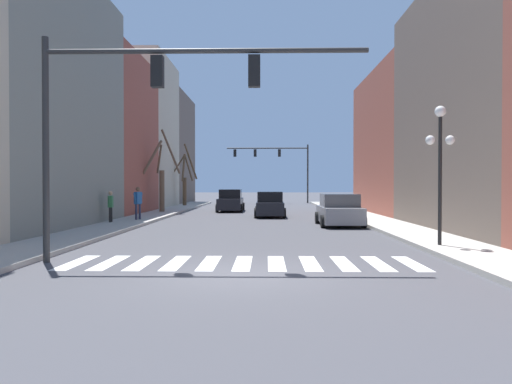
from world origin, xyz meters
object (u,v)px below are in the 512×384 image
pedestrian_on_right_sidewalk (138,200)px  street_tree_right_mid (185,179)px  street_tree_left_near (161,178)px  car_parked_right_mid (231,201)px  pedestrian_waiting_at_curb (111,204)px  car_parked_left_near (270,205)px  traffic_signal_near (144,95)px  street_lamp_right_corner (440,147)px  car_parked_right_near (339,211)px  traffic_signal_far (277,159)px

pedestrian_on_right_sidewalk → street_tree_right_mid: street_tree_right_mid is taller
street_tree_right_mid → street_tree_left_near: 10.80m
car_parked_right_mid → pedestrian_waiting_at_curb: (-5.34, -13.16, 0.31)m
car_parked_right_mid → car_parked_left_near: car_parked_right_mid is taller
pedestrian_waiting_at_curb → pedestrian_on_right_sidewalk: bearing=-29.5°
car_parked_left_near → street_tree_right_mid: bearing=28.9°
car_parked_left_near → pedestrian_on_right_sidewalk: (-7.43, -4.76, 0.46)m
pedestrian_on_right_sidewalk → street_tree_right_mid: size_ratio=0.31×
traffic_signal_near → pedestrian_on_right_sidewalk: traffic_signal_near is taller
car_parked_left_near → street_tree_left_near: street_tree_left_near is taller
street_lamp_right_corner → car_parked_right_near: street_lamp_right_corner is taller
car_parked_right_near → street_tree_right_mid: street_tree_right_mid is taller
street_tree_left_near → car_parked_right_near: bearing=-42.6°
traffic_signal_near → pedestrian_on_right_sidewalk: (-3.90, 14.36, -3.30)m
traffic_signal_far → car_parked_right_mid: (-4.05, -17.46, -4.21)m
car_parked_left_near → pedestrian_on_right_sidewalk: bearing=122.7°
car_parked_right_mid → pedestrian_waiting_at_curb: 14.20m
car_parked_right_mid → pedestrian_on_right_sidewalk: size_ratio=2.66×
car_parked_right_mid → traffic_signal_far: bearing=166.9°
street_lamp_right_corner → pedestrian_on_right_sidewalk: bearing=138.1°
pedestrian_waiting_at_curb → street_tree_left_near: street_tree_left_near is taller
pedestrian_on_right_sidewalk → street_tree_left_near: bearing=26.1°
street_lamp_right_corner → car_parked_right_mid: bearing=110.3°
street_lamp_right_corner → car_parked_left_near: 17.30m
traffic_signal_far → street_tree_right_mid: traffic_signal_far is taller
car_parked_right_near → pedestrian_on_right_sidewalk: (-10.93, 2.19, 0.47)m
car_parked_right_mid → street_tree_left_near: (-4.81, -3.00, 1.80)m
car_parked_left_near → pedestrian_waiting_at_curb: 10.72m
pedestrian_waiting_at_curb → street_tree_right_mid: street_tree_right_mid is taller
car_parked_left_near → pedestrian_waiting_at_curb: pedestrian_waiting_at_curb is taller
street_tree_right_mid → street_lamp_right_corner: bearing=-66.5°
traffic_signal_near → street_tree_left_near: 23.06m
traffic_signal_near → pedestrian_waiting_at_curb: traffic_signal_near is taller
car_parked_left_near → pedestrian_waiting_at_curb: (-8.36, -6.70, 0.34)m
pedestrian_on_right_sidewalk → car_parked_left_near: bearing=-34.1°
street_tree_left_near → traffic_signal_far: bearing=66.6°
traffic_signal_far → car_parked_right_near: size_ratio=2.13×
car_parked_left_near → traffic_signal_far: bearing=-2.5°
pedestrian_waiting_at_curb → street_tree_right_mid: size_ratio=0.28×
pedestrian_on_right_sidewalk → street_tree_right_mid: (-0.44, 19.01, 1.37)m
traffic_signal_near → street_lamp_right_corner: (8.91, 2.88, -1.20)m
car_parked_right_mid → traffic_signal_near: bearing=-1.1°
traffic_signal_near → car_parked_right_near: (7.03, 12.17, -3.76)m
traffic_signal_near → car_parked_right_near: traffic_signal_near is taller
traffic_signal_near → pedestrian_waiting_at_curb: bearing=111.3°
traffic_signal_far → street_lamp_right_corner: traffic_signal_far is taller
traffic_signal_far → street_tree_left_near: bearing=-113.4°
car_parked_left_near → pedestrian_waiting_at_curb: bearing=128.7°
traffic_signal_far → car_parked_right_near: (2.47, -30.87, -4.25)m
car_parked_left_near → pedestrian_on_right_sidewalk: 8.83m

